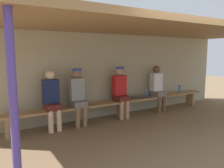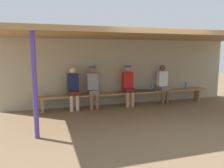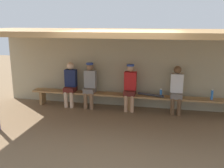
% 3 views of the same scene
% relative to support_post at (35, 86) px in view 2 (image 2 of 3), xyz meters
% --- Properties ---
extents(ground_plane, '(24.00, 24.00, 0.00)m').
position_rel_support_post_xyz_m(ground_plane, '(2.85, 0.55, -1.10)').
color(ground_plane, brown).
extents(back_wall, '(8.00, 0.20, 2.20)m').
position_rel_support_post_xyz_m(back_wall, '(2.85, 2.55, 0.00)').
color(back_wall, tan).
rests_on(back_wall, ground).
extents(dugout_roof, '(8.00, 2.80, 0.12)m').
position_rel_support_post_xyz_m(dugout_roof, '(2.85, 1.25, 1.16)').
color(dugout_roof, '#9E7547').
rests_on(dugout_roof, back_wall).
extents(support_post, '(0.10, 0.10, 2.20)m').
position_rel_support_post_xyz_m(support_post, '(0.00, 0.00, 0.00)').
color(support_post, '#4C388C').
rests_on(support_post, ground).
extents(bench, '(6.00, 0.36, 0.46)m').
position_rel_support_post_xyz_m(bench, '(2.85, 2.10, -0.71)').
color(bench, '#9E7547').
rests_on(bench, ground).
extents(player_rightmost, '(0.34, 0.42, 1.34)m').
position_rel_support_post_xyz_m(player_rightmost, '(4.15, 2.10, -0.37)').
color(player_rightmost, slate).
rests_on(player_rightmost, ground).
extents(player_in_blue, '(0.34, 0.42, 1.34)m').
position_rel_support_post_xyz_m(player_in_blue, '(1.65, 2.10, -0.35)').
color(player_in_blue, slate).
rests_on(player_in_blue, ground).
extents(player_shirtless_tan, '(0.34, 0.42, 1.34)m').
position_rel_support_post_xyz_m(player_shirtless_tan, '(1.04, 2.10, -0.37)').
color(player_shirtless_tan, '#591E19').
rests_on(player_shirtless_tan, ground).
extents(player_in_white, '(0.34, 0.42, 1.34)m').
position_rel_support_post_xyz_m(player_in_white, '(2.85, 2.10, -0.35)').
color(player_in_white, '#591E19').
rests_on(player_in_white, ground).
extents(water_bottle_green, '(0.07, 0.07, 0.28)m').
position_rel_support_post_xyz_m(water_bottle_green, '(5.09, 2.09, -0.50)').
color(water_bottle_green, blue).
rests_on(water_bottle_green, bench).
extents(water_bottle_orange, '(0.07, 0.07, 0.23)m').
position_rel_support_post_xyz_m(water_bottle_orange, '(3.73, 2.08, -0.53)').
color(water_bottle_orange, blue).
rests_on(water_bottle_orange, bench).
extents(baseball_bat, '(0.75, 0.26, 0.07)m').
position_rel_support_post_xyz_m(baseball_bat, '(3.45, 2.10, -0.61)').
color(baseball_bat, '#333338').
rests_on(baseball_bat, bench).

